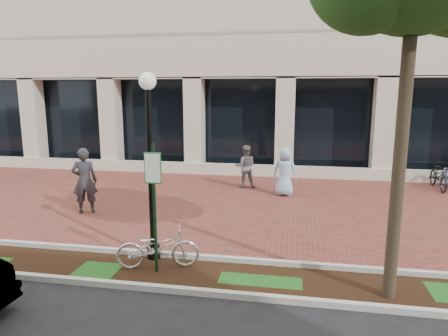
% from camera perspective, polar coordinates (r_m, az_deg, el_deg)
% --- Properties ---
extents(ground, '(120.00, 120.00, 0.00)m').
position_cam_1_polar(ground, '(13.21, -0.95, -5.02)').
color(ground, black).
rests_on(ground, ground).
extents(brick_plaza, '(40.00, 9.00, 0.01)m').
position_cam_1_polar(brick_plaza, '(13.21, -0.95, -5.00)').
color(brick_plaza, brown).
rests_on(brick_plaza, ground).
extents(planting_strip, '(40.00, 1.50, 0.01)m').
position_cam_1_polar(planting_strip, '(8.43, -8.09, -14.60)').
color(planting_strip, black).
rests_on(planting_strip, ground).
extents(curb_plaza_side, '(40.00, 0.12, 0.12)m').
position_cam_1_polar(curb_plaza_side, '(9.06, -6.59, -12.32)').
color(curb_plaza_side, beige).
rests_on(curb_plaza_side, ground).
extents(curb_street_side, '(40.00, 0.12, 0.12)m').
position_cam_1_polar(curb_street_side, '(7.78, -9.90, -16.52)').
color(curb_street_side, beige).
rests_on(curb_street_side, ground).
extents(parking_sign, '(0.34, 0.07, 2.64)m').
position_cam_1_polar(parking_sign, '(7.94, -9.98, -3.55)').
color(parking_sign, '#14381A').
rests_on(parking_sign, ground).
extents(lamppost, '(0.36, 0.36, 4.01)m').
position_cam_1_polar(lamppost, '(8.52, -10.51, 1.59)').
color(lamppost, black).
rests_on(lamppost, ground).
extents(locked_bicycle, '(1.81, 1.05, 0.90)m').
position_cam_1_polar(locked_bicycle, '(8.52, -9.43, -11.11)').
color(locked_bicycle, silver).
rests_on(locked_bicycle, ground).
extents(pedestrian_left, '(0.84, 0.69, 1.99)m').
position_cam_1_polar(pedestrian_left, '(12.63, -19.30, -1.73)').
color(pedestrian_left, '#2A292F').
rests_on(pedestrian_left, ground).
extents(pedestrian_mid, '(0.88, 0.73, 1.64)m').
position_cam_1_polar(pedestrian_mid, '(15.15, 3.05, 0.21)').
color(pedestrian_mid, '#5E5E62').
rests_on(pedestrian_mid, ground).
extents(pedestrian_right, '(0.92, 0.67, 1.72)m').
position_cam_1_polar(pedestrian_right, '(14.10, 8.69, -0.52)').
color(pedestrian_right, '#98BAE3').
rests_on(pedestrian_right, ground).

